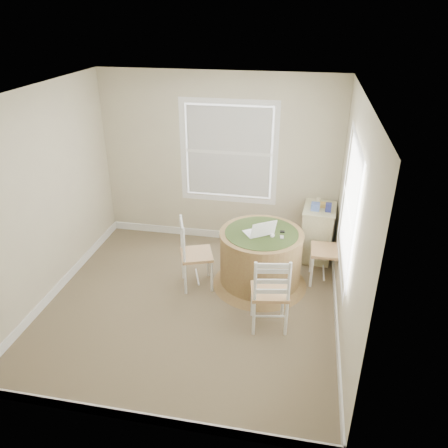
% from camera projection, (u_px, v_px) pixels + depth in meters
% --- Properties ---
extents(room, '(3.64, 3.64, 2.64)m').
position_uv_depth(room, '(205.00, 206.00, 5.07)').
color(room, '#7B684E').
rests_on(room, ground).
extents(round_table, '(1.27, 1.27, 0.78)m').
position_uv_depth(round_table, '(261.00, 256.00, 5.75)').
color(round_table, olive).
rests_on(round_table, ground).
extents(chair_left, '(0.52, 0.53, 0.95)m').
position_uv_depth(chair_left, '(197.00, 254.00, 5.71)').
color(chair_left, white).
rests_on(chair_left, ground).
extents(chair_near, '(0.48, 0.47, 0.95)m').
position_uv_depth(chair_near, '(270.00, 291.00, 4.96)').
color(chair_near, white).
rests_on(chair_near, ground).
extents(chair_right, '(0.41, 0.43, 0.95)m').
position_uv_depth(chair_right, '(326.00, 250.00, 5.80)').
color(chair_right, white).
rests_on(chair_right, ground).
extents(laptop, '(0.45, 0.44, 0.24)m').
position_uv_depth(laptop, '(259.00, 232.00, 5.55)').
color(laptop, white).
rests_on(laptop, round_table).
extents(mouse, '(0.07, 0.10, 0.03)m').
position_uv_depth(mouse, '(272.00, 235.00, 5.51)').
color(mouse, white).
rests_on(mouse, round_table).
extents(phone, '(0.05, 0.09, 0.02)m').
position_uv_depth(phone, '(282.00, 237.00, 5.48)').
color(phone, '#B7BABF').
rests_on(phone, round_table).
extents(keys, '(0.06, 0.05, 0.02)m').
position_uv_depth(keys, '(282.00, 232.00, 5.60)').
color(keys, black).
rests_on(keys, round_table).
extents(corner_chest, '(0.49, 0.64, 0.81)m').
position_uv_depth(corner_chest, '(317.00, 232.00, 6.40)').
color(corner_chest, beige).
rests_on(corner_chest, ground).
extents(tissue_box, '(0.13, 0.13, 0.10)m').
position_uv_depth(tissue_box, '(315.00, 207.00, 6.12)').
color(tissue_box, '#5875C9').
rests_on(tissue_box, corner_chest).
extents(box_yellow, '(0.16, 0.11, 0.06)m').
position_uv_depth(box_yellow, '(325.00, 205.00, 6.22)').
color(box_yellow, '#E5B850').
rests_on(box_yellow, corner_chest).
extents(box_blue, '(0.09, 0.09, 0.12)m').
position_uv_depth(box_blue, '(329.00, 208.00, 6.07)').
color(box_blue, navy).
rests_on(box_blue, corner_chest).
extents(cup_cream, '(0.07, 0.07, 0.09)m').
position_uv_depth(cup_cream, '(318.00, 201.00, 6.31)').
color(cup_cream, beige).
rests_on(cup_cream, corner_chest).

